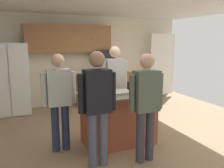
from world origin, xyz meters
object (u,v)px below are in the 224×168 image
(person_guest_left, at_px, (115,81))
(glass_pilsner, at_px, (142,90))
(serving_tray, at_px, (119,93))
(kitchen_island, at_px, (118,118))
(mug_ceramic_white, at_px, (105,93))
(tumbler_amber, at_px, (114,93))
(microwave_over_range, at_px, (104,55))
(glass_short_whisky, at_px, (90,90))
(person_guest_by_door, at_px, (97,102))
(person_host_foreground, at_px, (59,96))
(glass_stout_tall, at_px, (129,86))
(person_guest_right, at_px, (146,101))
(refrigerator, at_px, (10,79))
(mug_blue_stoneware, at_px, (97,90))

(person_guest_left, xyz_separation_m, glass_pilsner, (0.11, -0.96, -0.01))
(serving_tray, bearing_deg, kitchen_island, 82.61)
(mug_ceramic_white, relative_size, serving_tray, 0.31)
(person_guest_left, relative_size, tumbler_amber, 10.46)
(microwave_over_range, distance_m, glass_short_whisky, 2.87)
(person_guest_by_door, height_order, mug_ceramic_white, person_guest_by_door)
(person_guest_left, xyz_separation_m, person_guest_by_door, (-0.87, -1.39, -0.02))
(serving_tray, bearing_deg, person_guest_by_door, -136.00)
(person_host_foreground, distance_m, glass_short_whisky, 0.58)
(glass_stout_tall, bearing_deg, person_guest_right, -101.93)
(mug_ceramic_white, xyz_separation_m, serving_tray, (0.28, 0.04, -0.03))
(person_host_foreground, bearing_deg, refrigerator, 112.39)
(glass_pilsner, distance_m, glass_stout_tall, 0.43)
(serving_tray, bearing_deg, refrigerator, 124.39)
(glass_stout_tall, bearing_deg, person_guest_left, 97.11)
(mug_blue_stoneware, height_order, serving_tray, mug_blue_stoneware)
(person_guest_by_door, bearing_deg, refrigerator, 64.85)
(tumbler_amber, relative_size, serving_tray, 0.38)
(refrigerator, height_order, mug_blue_stoneware, refrigerator)
(person_guest_by_door, distance_m, tumbler_amber, 0.55)
(person_host_foreground, bearing_deg, glass_short_whisky, 16.78)
(person_guest_right, relative_size, serving_tray, 3.81)
(refrigerator, height_order, glass_short_whisky, refrigerator)
(person_guest_right, height_order, mug_blue_stoneware, person_guest_right)
(person_guest_by_door, xyz_separation_m, glass_pilsner, (0.98, 0.43, 0.01))
(person_guest_left, distance_m, glass_short_whisky, 0.91)
(refrigerator, distance_m, glass_pilsner, 3.59)
(microwave_over_range, relative_size, serving_tray, 1.27)
(glass_short_whisky, bearing_deg, mug_ceramic_white, -57.13)
(serving_tray, bearing_deg, mug_blue_stoneware, 147.78)
(microwave_over_range, bearing_deg, glass_pilsner, -97.72)
(tumbler_amber, height_order, glass_stout_tall, tumbler_amber)
(refrigerator, relative_size, serving_tray, 4.12)
(refrigerator, bearing_deg, tumbler_amber, -60.61)
(person_guest_left, distance_m, glass_pilsner, 0.97)
(refrigerator, bearing_deg, person_guest_left, -41.97)
(mug_blue_stoneware, relative_size, glass_short_whisky, 1.05)
(microwave_over_range, distance_m, mug_blue_stoneware, 2.85)
(refrigerator, xyz_separation_m, glass_short_whisky, (1.37, -2.43, 0.08))
(refrigerator, xyz_separation_m, glass_pilsner, (2.20, -2.84, 0.10))
(glass_pilsner, xyz_separation_m, serving_tray, (-0.37, 0.16, -0.05))
(serving_tray, bearing_deg, glass_short_whisky, 151.84)
(glass_stout_tall, bearing_deg, mug_blue_stoneware, -175.44)
(person_guest_left, distance_m, mug_ceramic_white, 0.99)
(microwave_over_range, relative_size, glass_short_whisky, 4.63)
(refrigerator, height_order, person_guest_left, refrigerator)
(kitchen_island, distance_m, mug_ceramic_white, 0.59)
(microwave_over_range, height_order, mug_blue_stoneware, microwave_over_range)
(person_guest_by_door, relative_size, glass_short_whisky, 14.22)
(kitchen_island, height_order, glass_pilsner, glass_pilsner)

